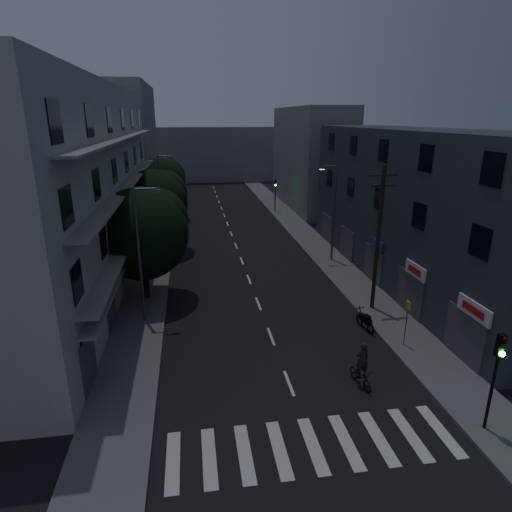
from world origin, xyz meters
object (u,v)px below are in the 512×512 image
object	(u,v)px
traffic_signal_near	(498,363)
bus_stop_sign	(407,315)
motorcycle	(365,321)
utility_pole	(378,236)
cyclist	(361,371)

from	to	relation	value
traffic_signal_near	bus_stop_sign	bearing A→B (deg)	90.49
motorcycle	utility_pole	bearing A→B (deg)	50.47
traffic_signal_near	utility_pole	xyz separation A→B (m)	(0.20, 11.32, 1.77)
motorcycle	cyclist	bearing A→B (deg)	-122.85
utility_pole	motorcycle	world-z (taller)	utility_pole
utility_pole	cyclist	xyz separation A→B (m)	(-3.86, -7.66, -4.12)
traffic_signal_near	utility_pole	world-z (taller)	utility_pole
cyclist	bus_stop_sign	bearing A→B (deg)	28.79
utility_pole	motorcycle	distance (m)	5.26
utility_pole	traffic_signal_near	bearing A→B (deg)	-91.01
cyclist	motorcycle	bearing A→B (deg)	55.55
traffic_signal_near	cyclist	world-z (taller)	traffic_signal_near
traffic_signal_near	bus_stop_sign	xyz separation A→B (m)	(-0.06, 6.56, -1.21)
bus_stop_sign	motorcycle	bearing A→B (deg)	118.59
bus_stop_sign	traffic_signal_near	bearing A→B (deg)	-89.51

